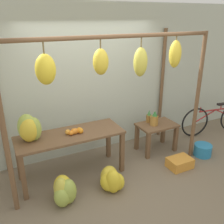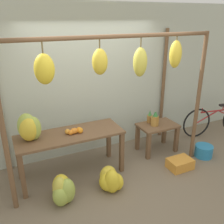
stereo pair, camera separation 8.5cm
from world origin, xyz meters
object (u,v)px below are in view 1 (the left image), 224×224
at_px(fruit_crate_white, 180,163).
at_px(banana_pile_ground_left, 64,191).
at_px(orange_pile, 75,131).
at_px(parked_bicycle, 214,119).
at_px(pineapple_cluster, 153,119).
at_px(blue_bucket, 203,150).
at_px(banana_pile_ground_right, 111,180).
at_px(banana_pile_on_table, 29,129).

bearing_deg(fruit_crate_white, banana_pile_ground_left, 178.75).
distance_m(orange_pile, parked_bicycle, 3.40).
bearing_deg(banana_pile_ground_left, fruit_crate_white, -1.25).
xyz_separation_m(orange_pile, parked_bicycle, (3.36, 0.14, -0.47)).
height_order(pineapple_cluster, fruit_crate_white, pineapple_cluster).
bearing_deg(pineapple_cluster, blue_bucket, -38.23).
distance_m(orange_pile, banana_pile_ground_right, 0.96).
distance_m(banana_pile_ground_right, fruit_crate_white, 1.37).
relative_size(orange_pile, parked_bicycle, 0.17).
xyz_separation_m(orange_pile, pineapple_cluster, (1.63, 0.12, -0.14)).
xyz_separation_m(pineapple_cluster, fruit_crate_white, (0.09, -0.73, -0.60)).
relative_size(pineapple_cluster, blue_bucket, 0.86).
distance_m(pineapple_cluster, fruit_crate_white, 0.95).
distance_m(banana_pile_on_table, banana_pile_ground_left, 1.07).
xyz_separation_m(fruit_crate_white, blue_bucket, (0.68, 0.12, 0.02)).
xyz_separation_m(blue_bucket, parked_bicycle, (0.96, 0.63, 0.24)).
bearing_deg(banana_pile_on_table, banana_pile_ground_left, -65.84).
relative_size(pineapple_cluster, banana_pile_ground_right, 0.56).
bearing_deg(banana_pile_ground_left, banana_pile_ground_right, -2.97).
distance_m(banana_pile_on_table, parked_bicycle, 4.10).
bearing_deg(parked_bicycle, banana_pile_ground_left, -169.30).
xyz_separation_m(orange_pile, banana_pile_ground_left, (-0.40, -0.57, -0.64)).
height_order(fruit_crate_white, blue_bucket, blue_bucket).
xyz_separation_m(banana_pile_ground_right, fruit_crate_white, (1.37, -0.01, -0.08)).
bearing_deg(fruit_crate_white, blue_bucket, 10.29).
bearing_deg(blue_bucket, banana_pile_ground_right, -176.75).
bearing_deg(blue_bucket, fruit_crate_white, -169.71).
bearing_deg(orange_pile, pineapple_cluster, 4.23).
bearing_deg(orange_pile, banana_pile_ground_left, -124.92).
height_order(orange_pile, banana_pile_ground_right, orange_pile).
distance_m(banana_pile_on_table, pineapple_cluster, 2.33).
height_order(orange_pile, banana_pile_ground_left, orange_pile).
height_order(banana_pile_on_table, orange_pile, banana_pile_on_table).
height_order(blue_bucket, parked_bicycle, parked_bicycle).
distance_m(orange_pile, fruit_crate_white, 1.97).
relative_size(blue_bucket, parked_bicycle, 0.20).
xyz_separation_m(orange_pile, banana_pile_ground_right, (0.35, -0.61, -0.66)).
bearing_deg(parked_bicycle, orange_pile, -177.57).
relative_size(banana_pile_ground_left, blue_bucket, 1.34).
height_order(fruit_crate_white, parked_bicycle, parked_bicycle).
height_order(pineapple_cluster, parked_bicycle, pineapple_cluster).
xyz_separation_m(pineapple_cluster, parked_bicycle, (1.73, 0.02, -0.34)).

